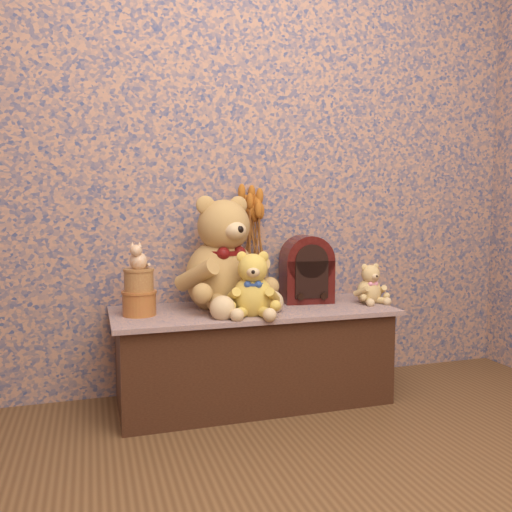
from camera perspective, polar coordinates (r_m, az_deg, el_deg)
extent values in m
cube|color=#3A4978|center=(2.60, -2.03, 14.62)|extent=(3.00, 0.10, 2.60)
cube|color=#36446F|center=(2.42, -0.36, -10.62)|extent=(1.24, 0.51, 0.43)
cylinder|color=tan|center=(2.55, -0.04, -2.57)|extent=(0.15, 0.15, 0.21)
cylinder|color=gold|center=(2.27, -12.48, -5.02)|extent=(0.18, 0.18, 0.10)
cylinder|color=tan|center=(2.25, -12.53, -2.59)|extent=(0.15, 0.15, 0.09)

